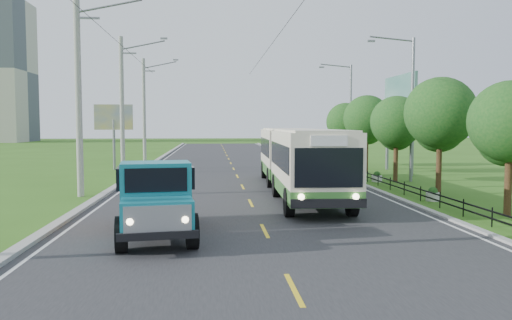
{
  "coord_description": "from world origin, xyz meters",
  "views": [
    {
      "loc": [
        -1.75,
        -16.44,
        3.56
      ],
      "look_at": [
        0.35,
        7.21,
        1.9
      ],
      "focal_mm": 35.0,
      "sensor_mm": 36.0,
      "label": 1
    }
  ],
  "objects": [
    {
      "name": "tree_third",
      "position": [
        9.86,
        8.14,
        3.99
      ],
      "size": [
        3.6,
        3.62,
        6.0
      ],
      "color": "#382314",
      "rests_on": "ground"
    },
    {
      "name": "edge_line_right",
      "position": [
        6.65,
        20.0,
        0.02
      ],
      "size": [
        0.12,
        120.0,
        0.0
      ],
      "primitive_type": "cube",
      "color": "silver",
      "rests_on": "road"
    },
    {
      "name": "planter_near",
      "position": [
        8.6,
        6.0,
        0.29
      ],
      "size": [
        0.64,
        0.64,
        0.67
      ],
      "color": "silver",
      "rests_on": "ground"
    },
    {
      "name": "pole_near",
      "position": [
        -8.26,
        9.0,
        5.09
      ],
      "size": [
        3.51,
        0.32,
        10.0
      ],
      "color": "gray",
      "rests_on": "ground"
    },
    {
      "name": "tree_back",
      "position": [
        9.86,
        26.14,
        3.65
      ],
      "size": [
        3.3,
        3.36,
        5.5
      ],
      "color": "#382314",
      "rests_on": "ground"
    },
    {
      "name": "billboard_right",
      "position": [
        12.3,
        20.0,
        5.34
      ],
      "size": [
        0.24,
        6.0,
        7.3
      ],
      "color": "slate",
      "rests_on": "ground"
    },
    {
      "name": "bus",
      "position": [
        2.71,
        9.43,
        1.97
      ],
      "size": [
        3.38,
        17.1,
        3.28
      ],
      "rotation": [
        0.0,
        0.0,
        -0.04
      ],
      "color": "#346E2C",
      "rests_on": "ground"
    },
    {
      "name": "tree_fourth",
      "position": [
        9.86,
        14.14,
        3.59
      ],
      "size": [
        3.24,
        3.31,
        5.4
      ],
      "color": "#382314",
      "rests_on": "ground"
    },
    {
      "name": "tree_fifth",
      "position": [
        9.86,
        20.14,
        3.85
      ],
      "size": [
        3.48,
        3.52,
        5.8
      ],
      "color": "#382314",
      "rests_on": "ground"
    },
    {
      "name": "tree_second",
      "position": [
        9.86,
        2.14,
        3.52
      ],
      "size": [
        3.18,
        3.26,
        5.3
      ],
      "color": "#382314",
      "rests_on": "ground"
    },
    {
      "name": "road",
      "position": [
        0.0,
        20.0,
        0.01
      ],
      "size": [
        14.0,
        120.0,
        0.02
      ],
      "primitive_type": "cube",
      "color": "#28282B",
      "rests_on": "ground"
    },
    {
      "name": "dump_truck",
      "position": [
        -3.57,
        -0.31,
        1.38
      ],
      "size": [
        2.93,
        6.04,
        2.44
      ],
      "rotation": [
        0.0,
        0.0,
        0.13
      ],
      "color": "teal",
      "rests_on": "ground"
    },
    {
      "name": "curb_right",
      "position": [
        7.15,
        20.0,
        0.05
      ],
      "size": [
        0.3,
        120.0,
        0.1
      ],
      "primitive_type": "cube",
      "color": "#9E9E99",
      "rests_on": "ground"
    },
    {
      "name": "planter_far",
      "position": [
        8.6,
        22.0,
        0.29
      ],
      "size": [
        0.64,
        0.64,
        0.67
      ],
      "color": "silver",
      "rests_on": "ground"
    },
    {
      "name": "railing_right",
      "position": [
        8.0,
        14.0,
        0.3
      ],
      "size": [
        0.04,
        40.0,
        0.6
      ],
      "primitive_type": "cube",
      "color": "black",
      "rests_on": "ground"
    },
    {
      "name": "edge_line_left",
      "position": [
        -6.65,
        20.0,
        0.02
      ],
      "size": [
        0.12,
        120.0,
        0.0
      ],
      "primitive_type": "cube",
      "color": "silver",
      "rests_on": "road"
    },
    {
      "name": "ground",
      "position": [
        0.0,
        0.0,
        0.0
      ],
      "size": [
        240.0,
        240.0,
        0.0
      ],
      "primitive_type": "plane",
      "color": "#2F5D16",
      "rests_on": "ground"
    },
    {
      "name": "streetlight_mid",
      "position": [
        10.64,
        14.0,
        4.9
      ],
      "size": [
        3.02,
        0.2,
        9.07
      ],
      "color": "slate",
      "rests_on": "ground"
    },
    {
      "name": "centre_dash",
      "position": [
        0.0,
        0.0,
        0.02
      ],
      "size": [
        0.12,
        2.2,
        0.0
      ],
      "primitive_type": "cube",
      "color": "yellow",
      "rests_on": "road"
    },
    {
      "name": "billboard_left",
      "position": [
        -9.5,
        24.0,
        3.87
      ],
      "size": [
        3.0,
        0.2,
        5.2
      ],
      "color": "slate",
      "rests_on": "ground"
    },
    {
      "name": "curb_left",
      "position": [
        -7.2,
        20.0,
        0.07
      ],
      "size": [
        0.4,
        120.0,
        0.15
      ],
      "primitive_type": "cube",
      "color": "#9E9E99",
      "rests_on": "ground"
    },
    {
      "name": "pole_far",
      "position": [
        -8.26,
        33.0,
        5.09
      ],
      "size": [
        3.51,
        0.32,
        10.0
      ],
      "color": "gray",
      "rests_on": "ground"
    },
    {
      "name": "pole_mid",
      "position": [
        -8.26,
        21.0,
        5.09
      ],
      "size": [
        3.51,
        0.32,
        10.0
      ],
      "color": "gray",
      "rests_on": "ground"
    },
    {
      "name": "planter_mid",
      "position": [
        8.6,
        14.0,
        0.29
      ],
      "size": [
        0.64,
        0.64,
        0.67
      ],
      "color": "silver",
      "rests_on": "ground"
    },
    {
      "name": "streetlight_far",
      "position": [
        10.64,
        28.0,
        4.9
      ],
      "size": [
        3.02,
        0.2,
        9.07
      ],
      "color": "slate",
      "rests_on": "ground"
    }
  ]
}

